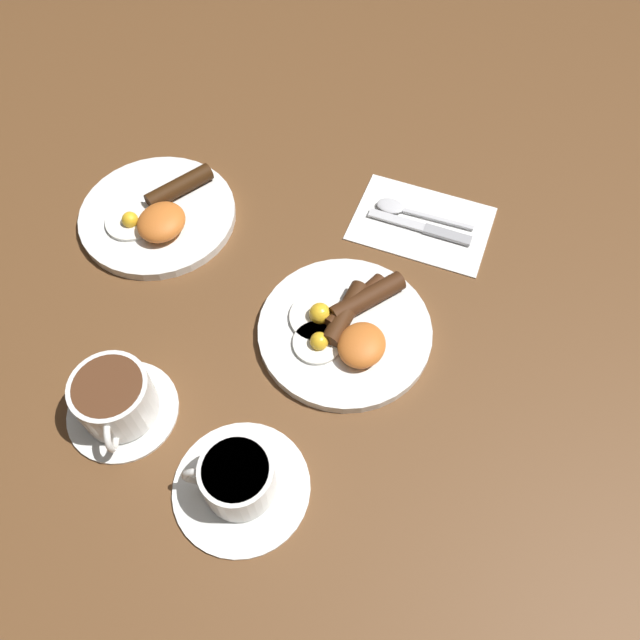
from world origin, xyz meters
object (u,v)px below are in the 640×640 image
breakfast_plate_near (346,328)px  breakfast_plate_far (159,215)px  teacup_near (238,481)px  knife (425,228)px  teacup_far (116,401)px  spoon (401,209)px

breakfast_plate_near → breakfast_plate_far: (0.07, 0.34, -0.00)m
teacup_near → knife: bearing=-8.0°
knife → teacup_far: bearing=57.2°
breakfast_plate_far → breakfast_plate_near: bearing=-101.0°
teacup_far → breakfast_plate_far: bearing=24.0°
spoon → breakfast_plate_near: bearing=87.0°
breakfast_plate_far → teacup_near: 0.45m
breakfast_plate_near → knife: bearing=-9.9°
breakfast_plate_near → breakfast_plate_far: breakfast_plate_far is taller
breakfast_plate_near → teacup_near: teacup_near is taller
teacup_near → spoon: bearing=-2.2°
breakfast_plate_far → teacup_far: teacup_far is taller
teacup_near → spoon: (0.49, -0.02, -0.02)m
teacup_far → teacup_near: bearing=-97.3°
teacup_far → spoon: 0.51m
teacup_far → spoon: (0.46, -0.20, -0.03)m
breakfast_plate_far → teacup_far: (-0.29, -0.13, 0.02)m
teacup_near → knife: teacup_near is taller
teacup_far → knife: size_ratio=0.87×
teacup_near → spoon: size_ratio=1.07×
breakfast_plate_far → teacup_far: size_ratio=1.69×
knife → spoon: 0.05m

